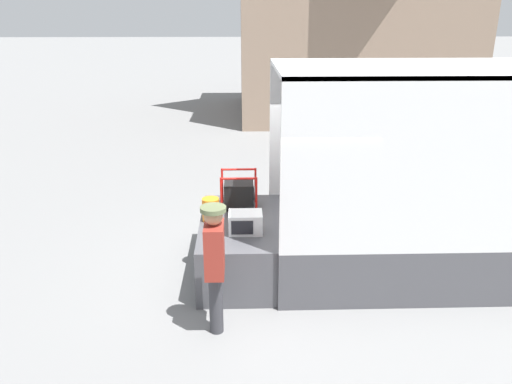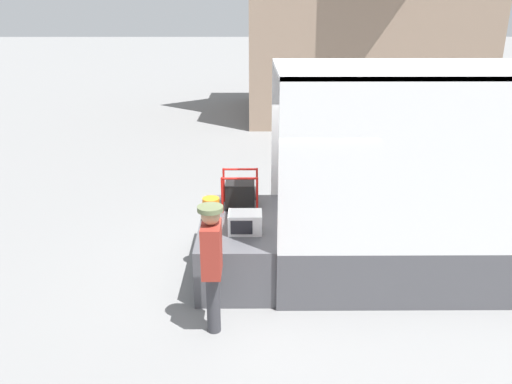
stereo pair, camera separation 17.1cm
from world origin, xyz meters
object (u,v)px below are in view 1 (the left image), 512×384
at_px(microwave, 245,222).
at_px(worker_person, 215,257).
at_px(orange_bucket, 211,210).
at_px(portable_generator, 240,194).

xyz_separation_m(microwave, worker_person, (-0.40, -1.23, 0.07)).
distance_m(microwave, orange_bucket, 0.71).
height_order(microwave, worker_person, worker_person).
relative_size(portable_generator, orange_bucket, 1.63).
bearing_deg(worker_person, orange_bucket, 94.79).
bearing_deg(portable_generator, orange_bucket, -128.79).
height_order(portable_generator, orange_bucket, portable_generator).
relative_size(microwave, worker_person, 0.28).
distance_m(microwave, worker_person, 1.29).
height_order(microwave, orange_bucket, orange_bucket).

